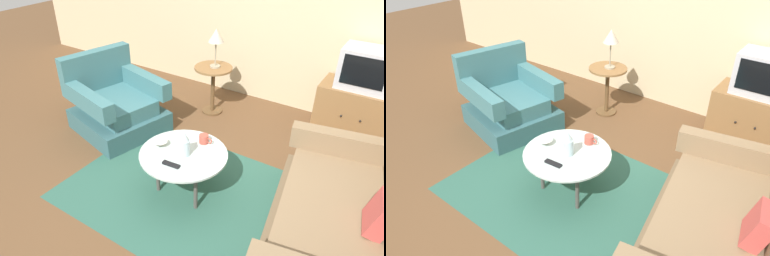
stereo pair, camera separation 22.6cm
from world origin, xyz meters
TOP-DOWN VIEW (x-y plane):
  - ground_plane at (0.00, 0.00)m, footprint 16.00×16.00m
  - back_wall at (0.00, 2.25)m, footprint 9.00×0.12m
  - area_rug at (0.00, -0.01)m, footprint 2.15×1.64m
  - armchair at (-1.35, 0.50)m, footprint 1.12×1.09m
  - couch at (1.38, 0.06)m, footprint 1.22×1.79m
  - coffee_table at (0.00, -0.01)m, footprint 0.79×0.79m
  - side_table at (-0.58, 1.48)m, footprint 0.48×0.48m
  - tv_stand at (1.07, 1.91)m, footprint 0.84×0.50m
  - television at (1.07, 1.92)m, footprint 0.54×0.41m
  - table_lamp at (-0.57, 1.49)m, footprint 0.19×0.19m
  - vase at (0.02, -0.02)m, footprint 0.10×0.10m
  - mug at (0.06, 0.23)m, footprint 0.13×0.09m
  - bowl at (-0.25, -0.03)m, footprint 0.14×0.14m
  - tv_remote_dark at (0.01, -0.22)m, footprint 0.16×0.06m

SIDE VIEW (x-z plane):
  - ground_plane at x=0.00m, z-range 0.00..0.00m
  - area_rug at x=0.00m, z-range 0.00..0.00m
  - couch at x=1.38m, z-range -0.16..0.75m
  - armchair at x=-1.35m, z-range -0.14..0.74m
  - tv_stand at x=1.07m, z-range 0.00..0.61m
  - coffee_table at x=0.00m, z-range 0.18..0.62m
  - side_table at x=-0.58m, z-range 0.13..0.76m
  - tv_remote_dark at x=0.01m, z-range 0.44..0.46m
  - bowl at x=-0.25m, z-range 0.44..0.49m
  - mug at x=0.06m, z-range 0.44..0.52m
  - vase at x=0.02m, z-range 0.43..0.67m
  - television at x=1.07m, z-range 0.61..1.05m
  - table_lamp at x=-0.57m, z-range 0.76..1.24m
  - back_wall at x=0.00m, z-range 0.00..2.70m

